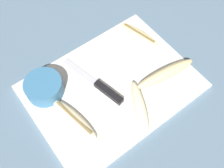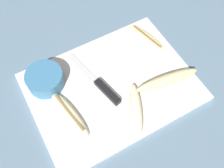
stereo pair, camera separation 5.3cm
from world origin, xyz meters
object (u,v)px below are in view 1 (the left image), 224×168
object	(u,v)px
banana_pale_long	(74,119)
prep_bowl	(44,87)
knife	(103,88)
banana_bright_far	(140,106)
banana_mellow_near	(166,74)
banana_soft_right	(139,35)

from	to	relation	value
banana_pale_long	prep_bowl	xyz separation A→B (m)	(-0.02, 0.13, 0.02)
knife	banana_pale_long	bearing A→B (deg)	-177.88
banana_pale_long	banana_bright_far	world-z (taller)	banana_bright_far
banana_pale_long	prep_bowl	world-z (taller)	prep_bowl
banana_mellow_near	banana_pale_long	xyz separation A→B (m)	(-0.30, 0.05, -0.01)
prep_bowl	banana_mellow_near	bearing A→B (deg)	-29.02
banana_pale_long	prep_bowl	distance (m)	0.13
banana_soft_right	prep_bowl	xyz separation A→B (m)	(-0.36, 0.00, 0.02)
banana_bright_far	prep_bowl	size ratio (longest dim) A/B	1.45
knife	banana_mellow_near	size ratio (longest dim) A/B	1.15
banana_mellow_near	banana_soft_right	bearing A→B (deg)	76.95
banana_mellow_near	banana_bright_far	size ratio (longest dim) A/B	1.28
knife	prep_bowl	size ratio (longest dim) A/B	2.12
banana_bright_far	prep_bowl	world-z (taller)	prep_bowl
banana_pale_long	banana_soft_right	size ratio (longest dim) A/B	1.12
knife	banana_pale_long	size ratio (longest dim) A/B	1.32
prep_bowl	banana_soft_right	bearing A→B (deg)	-0.79
knife	banana_pale_long	world-z (taller)	banana_pale_long
banana_soft_right	banana_bright_far	xyz separation A→B (m)	(-0.17, -0.21, 0.01)
knife	banana_soft_right	distance (m)	0.24
banana_bright_far	prep_bowl	bearing A→B (deg)	131.80
banana_pale_long	banana_mellow_near	bearing A→B (deg)	-9.06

